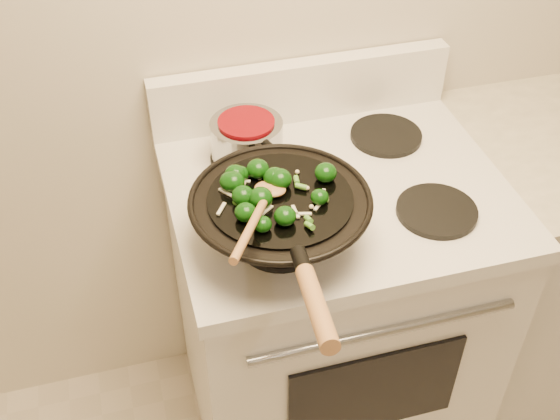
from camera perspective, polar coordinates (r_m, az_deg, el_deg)
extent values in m
cube|color=white|center=(1.98, 3.95, -8.86)|extent=(0.76, 0.64, 0.88)
cube|color=white|center=(1.65, 4.68, 1.45)|extent=(0.78, 0.66, 0.04)
cube|color=white|center=(1.82, 1.75, 9.72)|extent=(0.78, 0.05, 0.16)
cylinder|color=#94979C|center=(1.52, 8.51, -9.77)|extent=(0.60, 0.02, 0.02)
cube|color=black|center=(1.71, 7.66, -14.51)|extent=(0.42, 0.01, 0.28)
cylinder|color=black|center=(1.48, 0.02, -2.50)|extent=(0.18, 0.18, 0.01)
cylinder|color=black|center=(1.59, 12.62, -0.07)|extent=(0.18, 0.18, 0.01)
cylinder|color=black|center=(1.71, -2.66, 4.23)|extent=(0.18, 0.18, 0.01)
cylinder|color=black|center=(1.80, 8.61, 6.02)|extent=(0.18, 0.18, 0.01)
torus|color=black|center=(1.41, 0.03, 0.84)|extent=(0.37, 0.37, 0.01)
cylinder|color=black|center=(1.40, 0.03, 0.93)|extent=(0.29, 0.29, 0.01)
cylinder|color=black|center=(1.23, 1.72, -4.14)|extent=(0.03, 0.06, 0.04)
cylinder|color=#B37B46|center=(1.13, 3.00, -7.86)|extent=(0.05, 0.20, 0.06)
ellipsoid|color=#0B3809|center=(1.38, 3.24, 1.07)|extent=(0.04, 0.04, 0.03)
cylinder|color=#538530|center=(1.39, 3.65, 0.88)|extent=(0.02, 0.02, 0.02)
ellipsoid|color=#0B3809|center=(1.44, -3.66, 2.93)|extent=(0.04, 0.04, 0.04)
ellipsoid|color=#0B3809|center=(1.42, -0.43, 2.67)|extent=(0.05, 0.05, 0.04)
ellipsoid|color=#0B3809|center=(1.44, -3.24, 2.98)|extent=(0.04, 0.04, 0.03)
cylinder|color=#538530|center=(1.45, -2.82, 2.79)|extent=(0.02, 0.02, 0.01)
ellipsoid|color=#0B3809|center=(1.32, -1.42, -1.17)|extent=(0.04, 0.04, 0.03)
ellipsoid|color=#0B3809|center=(1.42, -4.02, 2.34)|extent=(0.05, 0.05, 0.04)
ellipsoid|color=#0B3809|center=(1.34, -2.82, -0.18)|extent=(0.04, 0.04, 0.04)
cylinder|color=#538530|center=(1.35, -2.27, -0.44)|extent=(0.02, 0.02, 0.01)
ellipsoid|color=#0B3809|center=(1.38, -3.04, 1.19)|extent=(0.05, 0.05, 0.04)
ellipsoid|color=#0B3809|center=(1.44, 3.73, 3.06)|extent=(0.05, 0.05, 0.04)
ellipsoid|color=#0B3809|center=(1.37, -1.58, 1.01)|extent=(0.05, 0.05, 0.04)
cylinder|color=#538530|center=(1.38, -1.00, 0.69)|extent=(0.02, 0.01, 0.01)
ellipsoid|color=#0B3809|center=(1.42, 0.00, 2.54)|extent=(0.05, 0.05, 0.04)
ellipsoid|color=#0B3809|center=(1.45, -1.82, 3.37)|extent=(0.05, 0.05, 0.04)
ellipsoid|color=#0B3809|center=(1.42, -3.83, 2.33)|extent=(0.05, 0.05, 0.04)
cylinder|color=#538530|center=(1.43, -3.25, 2.02)|extent=(0.02, 0.02, 0.01)
ellipsoid|color=#0B3809|center=(1.33, 0.42, -0.50)|extent=(0.04, 0.04, 0.04)
cube|color=white|center=(1.40, 3.50, 1.15)|extent=(0.02, 0.04, 0.00)
cube|color=white|center=(1.41, -4.26, 1.35)|extent=(0.03, 0.04, 0.00)
cube|color=white|center=(1.37, 1.27, -0.14)|extent=(0.01, 0.04, 0.00)
cube|color=white|center=(1.37, -1.25, -0.16)|extent=(0.04, 0.03, 0.00)
cube|color=white|center=(1.39, 3.25, 0.49)|extent=(0.03, 0.03, 0.00)
cube|color=white|center=(1.38, -4.79, 0.10)|extent=(0.03, 0.03, 0.00)
cube|color=white|center=(1.36, 1.61, -0.32)|extent=(0.05, 0.02, 0.00)
cube|color=white|center=(1.44, -3.33, 2.41)|extent=(0.05, 0.02, 0.00)
cube|color=white|center=(1.45, -1.09, 2.69)|extent=(0.04, 0.04, 0.00)
cylinder|color=#529A31|center=(1.34, 2.33, -0.77)|extent=(0.02, 0.02, 0.02)
cylinder|color=#529A31|center=(1.42, -3.86, 1.92)|extent=(0.02, 0.03, 0.01)
cylinder|color=#529A31|center=(1.42, 1.72, 1.92)|extent=(0.03, 0.03, 0.01)
cylinder|color=#529A31|center=(1.39, -3.49, 0.78)|extent=(0.02, 0.03, 0.02)
cylinder|color=#529A31|center=(1.33, 2.42, -1.28)|extent=(0.02, 0.02, 0.01)
cylinder|color=#529A31|center=(1.43, 1.34, 2.43)|extent=(0.03, 0.02, 0.01)
sphere|color=beige|center=(1.46, 1.41, 3.11)|extent=(0.01, 0.01, 0.01)
sphere|color=beige|center=(1.43, -2.97, 2.18)|extent=(0.01, 0.01, 0.01)
sphere|color=beige|center=(1.42, 2.22, 1.79)|extent=(0.01, 0.01, 0.01)
sphere|color=beige|center=(1.45, -1.66, 2.62)|extent=(0.01, 0.01, 0.01)
sphere|color=beige|center=(1.38, 2.56, 0.27)|extent=(0.01, 0.01, 0.01)
ellipsoid|color=#B37B46|center=(1.41, -0.81, 1.72)|extent=(0.08, 0.07, 0.02)
cylinder|color=#B37B46|center=(1.29, -2.20, -1.03)|extent=(0.14, 0.24, 0.07)
cylinder|color=#94979C|center=(1.67, -2.72, 5.73)|extent=(0.17, 0.17, 0.10)
cylinder|color=#70050B|center=(1.64, -2.77, 7.17)|extent=(0.13, 0.13, 0.01)
cylinder|color=black|center=(1.55, -0.18, 4.52)|extent=(0.05, 0.11, 0.02)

